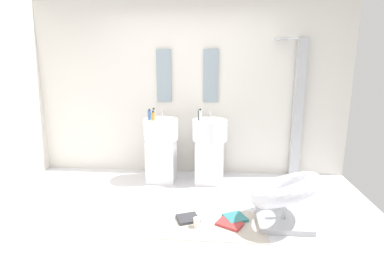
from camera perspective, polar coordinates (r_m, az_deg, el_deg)
name	(u,v)px	position (r m, az deg, el deg)	size (l,w,h in m)	color
ground_plane	(174,225)	(3.47, -3.33, -17.90)	(4.80, 3.60, 0.04)	silver
rear_partition	(188,90)	(4.64, -0.81, 7.27)	(4.80, 0.10, 2.60)	silver
pedestal_sink_left	(161,147)	(4.42, -5.84, -3.61)	(0.49, 0.49, 1.02)	white
pedestal_sink_right	(209,148)	(4.35, 3.32, -3.83)	(0.49, 0.49, 1.02)	white
vanity_mirror_left	(164,76)	(4.60, -5.32, 9.78)	(0.22, 0.03, 0.78)	#8C9EA8
vanity_mirror_right	(211,76)	(4.54, 3.58, 9.77)	(0.22, 0.03, 0.78)	#8C9EA8
shower_column	(297,106)	(4.69, 19.30, 3.89)	(0.49, 0.24, 2.05)	#B7BABF
lounge_chair	(285,194)	(3.44, 17.14, -11.76)	(1.09, 1.09, 0.65)	#B7BABF
area_rug	(208,224)	(3.43, 3.01, -17.73)	(1.23, 0.63, 0.01)	beige
magazine_teal	(235,218)	(3.54, 8.15, -16.46)	(0.22, 0.22, 0.03)	teal
magazine_charcoal	(188,218)	(3.49, -0.80, -16.74)	(0.23, 0.21, 0.03)	#38383D
magazine_red	(230,224)	(3.42, 7.14, -17.58)	(0.26, 0.18, 0.03)	#B73838
coffee_mug	(197,222)	(3.35, 0.90, -17.43)	(0.07, 0.07, 0.10)	white
soap_bottle_amber	(153,116)	(4.23, -7.37, 2.23)	(0.05, 0.05, 0.13)	#C68C38
soap_bottle_clear	(200,116)	(4.10, 1.59, 2.34)	(0.04, 0.04, 0.18)	silver
soap_bottle_grey	(154,113)	(4.44, -7.22, 2.80)	(0.05, 0.05, 0.14)	#99999E
soap_bottle_black	(199,115)	(4.22, 1.39, 2.44)	(0.04, 0.04, 0.15)	black
soap_bottle_blue	(149,115)	(4.29, -8.05, 2.49)	(0.05, 0.05, 0.15)	#4C72B7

